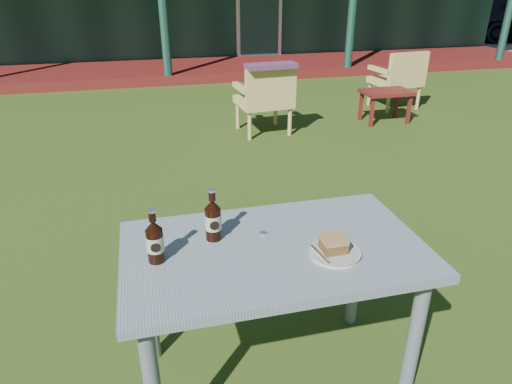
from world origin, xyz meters
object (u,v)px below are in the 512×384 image
object	(u,v)px
cafe_table	(274,267)
cola_bottle_far	(155,241)
plate	(335,252)
armchair_left	(266,96)
cola_bottle_near	(213,219)
armchair_right	(399,77)
cake_slice	(334,243)
side_table	(386,95)

from	to	relation	value
cafe_table	cola_bottle_far	size ratio (longest dim) A/B	5.49
plate	cola_bottle_far	world-z (taller)	cola_bottle_far
plate	armchair_left	size ratio (longest dim) A/B	0.26
cafe_table	cola_bottle_near	xyz separation A→B (m)	(-0.22, 0.12, 0.19)
armchair_left	armchair_right	size ratio (longest dim) A/B	1.00
plate	armchair_right	size ratio (longest dim) A/B	0.26
cake_slice	armchair_left	bearing A→B (deg)	78.97
plate	cola_bottle_near	distance (m)	0.50
cafe_table	armchair_left	world-z (taller)	armchair_left
cola_bottle_far	armchair_left	bearing A→B (deg)	68.55
plate	side_table	xyz separation A→B (m)	(2.27, 3.69, -0.39)
cafe_table	cake_slice	xyz separation A→B (m)	(0.21, -0.10, 0.15)
cola_bottle_near	cola_bottle_far	size ratio (longest dim) A/B	1.02
plate	armchair_left	xyz separation A→B (m)	(0.69, 3.60, -0.29)
cola_bottle_far	plate	bearing A→B (deg)	-10.23
cola_bottle_near	cola_bottle_far	xyz separation A→B (m)	(-0.23, -0.11, -0.00)
armchair_right	side_table	distance (m)	0.73
armchair_right	side_table	size ratio (longest dim) A/B	1.30
plate	cake_slice	size ratio (longest dim) A/B	2.22
cake_slice	armchair_left	world-z (taller)	cake_slice
cola_bottle_far	cola_bottle_near	bearing A→B (deg)	24.37
cafe_table	plate	xyz separation A→B (m)	(0.21, -0.11, 0.11)
cola_bottle_near	side_table	xyz separation A→B (m)	(2.70, 3.46, -0.47)
cake_slice	cola_bottle_near	size ratio (longest dim) A/B	0.41
plate	side_table	size ratio (longest dim) A/B	0.34
cafe_table	plate	size ratio (longest dim) A/B	5.88
plate	side_table	bearing A→B (deg)	58.40
cake_slice	cola_bottle_near	world-z (taller)	cola_bottle_near
cola_bottle_near	side_table	size ratio (longest dim) A/B	0.37
cake_slice	cola_bottle_near	bearing A→B (deg)	153.09
armchair_left	side_table	xyz separation A→B (m)	(1.57, 0.09, -0.10)
cola_bottle_far	side_table	size ratio (longest dim) A/B	0.36
cola_bottle_far	armchair_left	distance (m)	3.75
cola_bottle_far	armchair_right	bearing A→B (deg)	50.25
cake_slice	side_table	distance (m)	4.34
cola_bottle_near	armchair_right	bearing A→B (deg)	51.51
plate	cake_slice	distance (m)	0.04
cafe_table	plate	world-z (taller)	plate
cake_slice	side_table	size ratio (longest dim) A/B	0.15
plate	cola_bottle_near	size ratio (longest dim) A/B	0.91
cafe_table	armchair_right	world-z (taller)	armchair_right
plate	armchair_left	world-z (taller)	armchair_left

